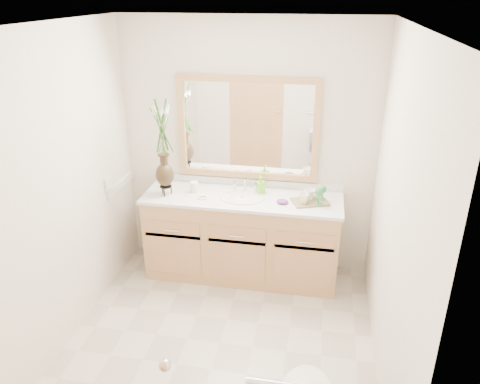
% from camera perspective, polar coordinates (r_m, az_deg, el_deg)
% --- Properties ---
extents(floor, '(2.60, 2.60, 0.00)m').
position_cam_1_polar(floor, '(3.93, -2.50, -17.88)').
color(floor, beige).
rests_on(floor, ground).
extents(ceiling, '(2.40, 2.60, 0.02)m').
position_cam_1_polar(ceiling, '(2.95, -3.36, 19.70)').
color(ceiling, white).
rests_on(ceiling, wall_back).
extents(wall_back, '(2.40, 0.02, 2.40)m').
position_cam_1_polar(wall_back, '(4.44, 0.94, 5.26)').
color(wall_back, white).
rests_on(wall_back, floor).
extents(wall_front, '(2.40, 0.02, 2.40)m').
position_cam_1_polar(wall_front, '(2.21, -10.83, -16.27)').
color(wall_front, white).
rests_on(wall_front, floor).
extents(wall_left, '(0.02, 2.60, 2.40)m').
position_cam_1_polar(wall_left, '(3.70, -21.27, -0.29)').
color(wall_left, white).
rests_on(wall_left, floor).
extents(wall_right, '(0.02, 2.60, 2.40)m').
position_cam_1_polar(wall_right, '(3.22, 18.44, -3.43)').
color(wall_right, white).
rests_on(wall_right, floor).
extents(vanity, '(1.80, 0.55, 0.80)m').
position_cam_1_polar(vanity, '(4.51, 0.27, -5.58)').
color(vanity, tan).
rests_on(vanity, floor).
extents(counter, '(1.84, 0.57, 0.03)m').
position_cam_1_polar(counter, '(4.32, 0.28, -0.77)').
color(counter, silver).
rests_on(counter, vanity).
extents(sink, '(0.38, 0.34, 0.23)m').
position_cam_1_polar(sink, '(4.32, 0.24, -1.34)').
color(sink, white).
rests_on(sink, counter).
extents(mirror, '(1.32, 0.04, 0.97)m').
position_cam_1_polar(mirror, '(4.36, 0.91, 7.72)').
color(mirror, white).
rests_on(mirror, wall_back).
extents(switch_plate, '(0.02, 0.12, 0.12)m').
position_cam_1_polar(switch_plate, '(4.39, -15.74, 1.05)').
color(switch_plate, white).
rests_on(switch_plate, wall_left).
extents(door, '(0.80, 0.03, 2.00)m').
position_cam_1_polar(door, '(2.45, -17.25, -18.38)').
color(door, tan).
rests_on(door, floor).
extents(flower_vase, '(0.20, 0.20, 0.82)m').
position_cam_1_polar(flower_vase, '(4.23, -9.46, 6.63)').
color(flower_vase, black).
rests_on(flower_vase, counter).
extents(tumbler, '(0.08, 0.08, 0.10)m').
position_cam_1_polar(tumbler, '(4.42, -5.62, 0.63)').
color(tumbler, white).
rests_on(tumbler, counter).
extents(soap_dish, '(0.11, 0.11, 0.03)m').
position_cam_1_polar(soap_dish, '(4.30, -4.60, -0.59)').
color(soap_dish, white).
rests_on(soap_dish, counter).
extents(soap_bottle, '(0.09, 0.09, 0.15)m').
position_cam_1_polar(soap_bottle, '(4.38, 2.54, 0.83)').
color(soap_bottle, '#74D131').
rests_on(soap_bottle, counter).
extents(purple_dish, '(0.11, 0.09, 0.04)m').
position_cam_1_polar(purple_dish, '(4.19, 5.20, -1.15)').
color(purple_dish, '#632674').
rests_on(purple_dish, counter).
extents(tray, '(0.37, 0.31, 0.02)m').
position_cam_1_polar(tray, '(4.24, 8.54, -1.19)').
color(tray, brown).
rests_on(tray, counter).
extents(mug_left, '(0.12, 0.11, 0.10)m').
position_cam_1_polar(mug_left, '(4.18, 7.78, -0.71)').
color(mug_left, white).
rests_on(mug_left, tray).
extents(mug_right, '(0.14, 0.13, 0.10)m').
position_cam_1_polar(mug_right, '(4.26, 8.52, -0.22)').
color(mug_right, white).
rests_on(mug_right, tray).
extents(goblet_front, '(0.07, 0.07, 0.16)m').
position_cam_1_polar(goblet_front, '(4.15, 9.61, -0.10)').
color(goblet_front, '#287A3E').
rests_on(goblet_front, tray).
extents(goblet_back, '(0.06, 0.06, 0.13)m').
position_cam_1_polar(goblet_back, '(4.25, 10.09, 0.23)').
color(goblet_back, '#287A3E').
rests_on(goblet_back, tray).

